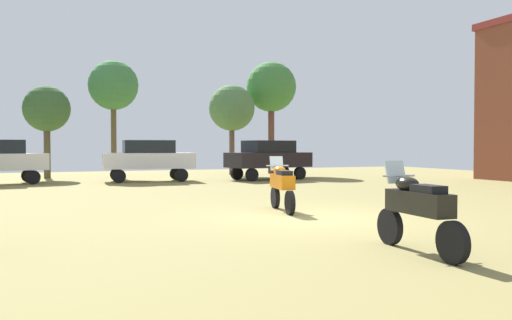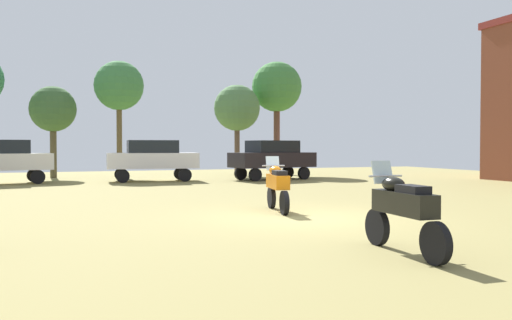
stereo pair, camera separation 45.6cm
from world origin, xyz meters
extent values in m
cube|color=olive|center=(0.00, 0.00, 0.01)|extent=(44.00, 52.00, 0.02)
cylinder|color=black|center=(-0.31, -3.68, 0.34)|extent=(0.15, 0.64, 0.64)
cylinder|color=black|center=(-0.39, -5.31, 0.34)|extent=(0.15, 0.64, 0.64)
cube|color=black|center=(-0.35, -4.49, 0.84)|extent=(0.43, 1.40, 0.36)
ellipsoid|color=black|center=(-0.34, -4.18, 1.12)|extent=(0.34, 0.50, 0.24)
cube|color=black|center=(-0.36, -4.73, 1.08)|extent=(0.33, 0.57, 0.12)
cube|color=silver|center=(-0.32, -3.84, 1.30)|extent=(0.37, 0.17, 0.39)
cylinder|color=#B7B7BC|center=(-0.33, -3.94, 1.24)|extent=(0.62, 0.07, 0.04)
cylinder|color=black|center=(0.02, 2.02, 0.32)|extent=(0.22, 0.62, 0.61)
cylinder|color=black|center=(-0.22, 0.58, 0.32)|extent=(0.22, 0.62, 0.61)
cube|color=#CD6C0E|center=(-0.10, 1.30, 0.81)|extent=(0.56, 1.29, 0.36)
ellipsoid|color=#CD6C0E|center=(-0.06, 1.58, 1.09)|extent=(0.39, 0.53, 0.24)
cube|color=black|center=(-0.14, 1.09, 1.05)|extent=(0.39, 0.60, 0.12)
cube|color=silver|center=(-0.01, 1.89, 1.27)|extent=(0.38, 0.21, 0.39)
cylinder|color=#B7B7BC|center=(-0.02, 1.79, 1.21)|extent=(0.62, 0.14, 0.04)
cylinder|color=black|center=(-2.71, 13.84, 0.34)|extent=(0.65, 0.26, 0.64)
cylinder|color=black|center=(-2.62, 15.27, 0.34)|extent=(0.65, 0.26, 0.64)
cylinder|color=black|center=(0.21, 13.67, 0.34)|extent=(0.65, 0.26, 0.64)
cylinder|color=black|center=(0.30, 15.10, 0.34)|extent=(0.65, 0.26, 0.64)
cube|color=silver|center=(-1.20, 14.47, 1.03)|extent=(4.40, 2.05, 0.75)
cube|color=black|center=(-1.20, 14.47, 1.71)|extent=(2.45, 1.72, 0.61)
cylinder|color=black|center=(3.47, 12.65, 0.34)|extent=(0.67, 0.34, 0.64)
cylinder|color=black|center=(3.19, 14.07, 0.34)|extent=(0.67, 0.34, 0.64)
cylinder|color=black|center=(6.34, 13.21, 0.34)|extent=(0.67, 0.34, 0.64)
cylinder|color=black|center=(6.07, 14.62, 0.34)|extent=(0.67, 0.34, 0.64)
cube|color=black|center=(4.77, 13.64, 1.03)|extent=(4.56, 2.58, 0.75)
cube|color=black|center=(4.77, 13.64, 1.71)|extent=(2.62, 2.00, 0.61)
cylinder|color=black|center=(-6.40, 14.41, 0.34)|extent=(0.67, 0.31, 0.64)
cylinder|color=black|center=(-6.61, 15.84, 0.34)|extent=(0.67, 0.31, 0.64)
cube|color=white|center=(-7.95, 14.91, 1.03)|extent=(4.52, 2.41, 0.75)
cube|color=black|center=(-7.95, 14.91, 1.71)|extent=(2.57, 1.91, 0.61)
cylinder|color=brown|center=(-2.26, 19.46, 2.28)|extent=(0.31, 0.31, 4.52)
sphere|color=#3C773E|center=(-2.26, 19.46, 5.17)|extent=(2.78, 2.78, 2.78)
cylinder|color=brown|center=(7.28, 19.10, 2.37)|extent=(0.39, 0.39, 4.71)
sphere|color=#3C7938|center=(7.28, 19.10, 5.43)|extent=(3.10, 3.10, 3.10)
cylinder|color=brown|center=(4.51, 18.62, 1.71)|extent=(0.31, 0.31, 3.38)
sphere|color=#4D7643|center=(4.51, 18.62, 4.02)|extent=(2.75, 2.75, 2.75)
cylinder|color=#4C442C|center=(-5.77, 19.12, 1.60)|extent=(0.34, 0.34, 3.17)
sphere|color=#385D2F|center=(-5.77, 19.12, 3.74)|extent=(2.45, 2.45, 2.45)
camera|label=1|loc=(-5.90, -11.39, 1.74)|focal=37.32mm
camera|label=2|loc=(-5.48, -11.56, 1.74)|focal=37.32mm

